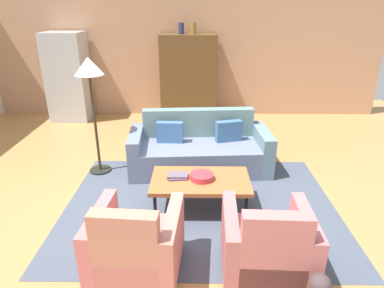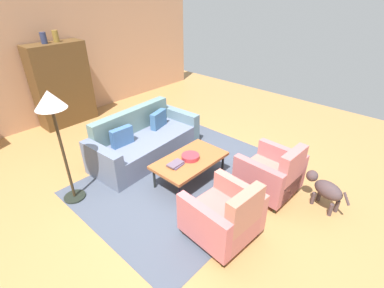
{
  "view_description": "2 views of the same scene",
  "coord_description": "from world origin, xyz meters",
  "px_view_note": "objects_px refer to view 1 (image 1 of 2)",
  "views": [
    {
      "loc": [
        0.28,
        -3.68,
        2.39
      ],
      "look_at": [
        0.22,
        0.51,
        0.65
      ],
      "focal_mm": 31.75,
      "sensor_mm": 36.0,
      "label": 1
    },
    {
      "loc": [
        -2.49,
        -2.65,
        2.89
      ],
      "look_at": [
        0.48,
        0.05,
        0.59
      ],
      "focal_mm": 26.48,
      "sensor_mm": 36.0,
      "label": 2
    }
  ],
  "objects_px": {
    "cabinet": "(189,78)",
    "vase_round": "(193,28)",
    "armchair_left": "(135,247)",
    "armchair_right": "(268,248)",
    "book_stack": "(177,176)",
    "couch": "(199,150)",
    "refrigerator": "(68,77)",
    "floor_lamp": "(90,77)",
    "coffee_table": "(200,182)",
    "fruit_bowl": "(202,177)",
    "vase_tall": "(181,28)"
  },
  "relations": [
    {
      "from": "cabinet",
      "to": "vase_round",
      "type": "distance_m",
      "value": 1.02
    },
    {
      "from": "armchair_left",
      "to": "armchair_right",
      "type": "xyz_separation_m",
      "value": [
        1.2,
        -0.0,
        0.0
      ]
    },
    {
      "from": "armchair_left",
      "to": "vase_round",
      "type": "distance_m",
      "value": 5.1
    },
    {
      "from": "armchair_right",
      "to": "book_stack",
      "type": "height_order",
      "value": "armchair_right"
    },
    {
      "from": "couch",
      "to": "book_stack",
      "type": "height_order",
      "value": "couch"
    },
    {
      "from": "refrigerator",
      "to": "floor_lamp",
      "type": "bearing_deg",
      "value": -63.56
    },
    {
      "from": "refrigerator",
      "to": "armchair_left",
      "type": "bearing_deg",
      "value": -65.09
    },
    {
      "from": "armchair_right",
      "to": "floor_lamp",
      "type": "distance_m",
      "value": 3.23
    },
    {
      "from": "floor_lamp",
      "to": "armchair_right",
      "type": "bearing_deg",
      "value": -45.6
    },
    {
      "from": "coffee_table",
      "to": "floor_lamp",
      "type": "distance_m",
      "value": 2.12
    },
    {
      "from": "fruit_bowl",
      "to": "armchair_left",
      "type": "bearing_deg",
      "value": -118.05
    },
    {
      "from": "cabinet",
      "to": "vase_round",
      "type": "xyz_separation_m",
      "value": [
        0.1,
        -0.0,
        1.02
      ]
    },
    {
      "from": "armchair_right",
      "to": "refrigerator",
      "type": "relative_size",
      "value": 0.48
    },
    {
      "from": "coffee_table",
      "to": "book_stack",
      "type": "distance_m",
      "value": 0.29
    },
    {
      "from": "vase_tall",
      "to": "fruit_bowl",
      "type": "bearing_deg",
      "value": -83.85
    },
    {
      "from": "coffee_table",
      "to": "vase_tall",
      "type": "xyz_separation_m",
      "value": [
        -0.38,
        3.67,
        1.53
      ]
    },
    {
      "from": "refrigerator",
      "to": "book_stack",
      "type": "bearing_deg",
      "value": -54.43
    },
    {
      "from": "armchair_left",
      "to": "fruit_bowl",
      "type": "relative_size",
      "value": 3.06
    },
    {
      "from": "floor_lamp",
      "to": "refrigerator",
      "type": "bearing_deg",
      "value": 116.44
    },
    {
      "from": "vase_tall",
      "to": "floor_lamp",
      "type": "relative_size",
      "value": 0.13
    },
    {
      "from": "vase_round",
      "to": "armchair_right",
      "type": "bearing_deg",
      "value": -81.45
    },
    {
      "from": "coffee_table",
      "to": "fruit_bowl",
      "type": "xyz_separation_m",
      "value": [
        0.02,
        -0.0,
        0.07
      ]
    },
    {
      "from": "couch",
      "to": "armchair_right",
      "type": "bearing_deg",
      "value": 100.48
    },
    {
      "from": "armchair_left",
      "to": "vase_round",
      "type": "bearing_deg",
      "value": 88.43
    },
    {
      "from": "cabinet",
      "to": "floor_lamp",
      "type": "xyz_separation_m",
      "value": [
        -1.3,
        -2.67,
        0.54
      ]
    },
    {
      "from": "coffee_table",
      "to": "vase_round",
      "type": "xyz_separation_m",
      "value": [
        -0.13,
        3.67,
        1.54
      ]
    },
    {
      "from": "coffee_table",
      "to": "vase_round",
      "type": "bearing_deg",
      "value": 92.01
    },
    {
      "from": "refrigerator",
      "to": "floor_lamp",
      "type": "distance_m",
      "value": 2.91
    },
    {
      "from": "coffee_table",
      "to": "refrigerator",
      "type": "distance_m",
      "value": 4.57
    },
    {
      "from": "armchair_left",
      "to": "floor_lamp",
      "type": "relative_size",
      "value": 0.51
    },
    {
      "from": "vase_round",
      "to": "vase_tall",
      "type": "bearing_deg",
      "value": 180.0
    },
    {
      "from": "armchair_right",
      "to": "fruit_bowl",
      "type": "relative_size",
      "value": 3.06
    },
    {
      "from": "vase_round",
      "to": "cabinet",
      "type": "bearing_deg",
      "value": 177.29
    },
    {
      "from": "armchair_right",
      "to": "refrigerator",
      "type": "bearing_deg",
      "value": 127.73
    },
    {
      "from": "cabinet",
      "to": "vase_round",
      "type": "bearing_deg",
      "value": -2.71
    },
    {
      "from": "floor_lamp",
      "to": "book_stack",
      "type": "bearing_deg",
      "value": -37.67
    },
    {
      "from": "book_stack",
      "to": "cabinet",
      "type": "bearing_deg",
      "value": 89.16
    },
    {
      "from": "fruit_bowl",
      "to": "vase_tall",
      "type": "distance_m",
      "value": 3.97
    },
    {
      "from": "armchair_right",
      "to": "vase_tall",
      "type": "relative_size",
      "value": 3.95
    },
    {
      "from": "vase_round",
      "to": "floor_lamp",
      "type": "bearing_deg",
      "value": -117.73
    },
    {
      "from": "couch",
      "to": "armchair_left",
      "type": "relative_size",
      "value": 2.45
    },
    {
      "from": "coffee_table",
      "to": "floor_lamp",
      "type": "relative_size",
      "value": 0.7
    },
    {
      "from": "refrigerator",
      "to": "floor_lamp",
      "type": "relative_size",
      "value": 1.08
    },
    {
      "from": "cabinet",
      "to": "vase_tall",
      "type": "xyz_separation_m",
      "value": [
        -0.15,
        -0.0,
        1.01
      ]
    },
    {
      "from": "coffee_table",
      "to": "cabinet",
      "type": "relative_size",
      "value": 0.67
    },
    {
      "from": "coffee_table",
      "to": "vase_round",
      "type": "relative_size",
      "value": 5.13
    },
    {
      "from": "coffee_table",
      "to": "fruit_bowl",
      "type": "height_order",
      "value": "fruit_bowl"
    },
    {
      "from": "armchair_left",
      "to": "book_stack",
      "type": "distance_m",
      "value": 1.25
    },
    {
      "from": "couch",
      "to": "armchair_right",
      "type": "xyz_separation_m",
      "value": [
        0.6,
        -2.35,
        0.06
      ]
    },
    {
      "from": "vase_round",
      "to": "floor_lamp",
      "type": "height_order",
      "value": "vase_round"
    }
  ]
}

